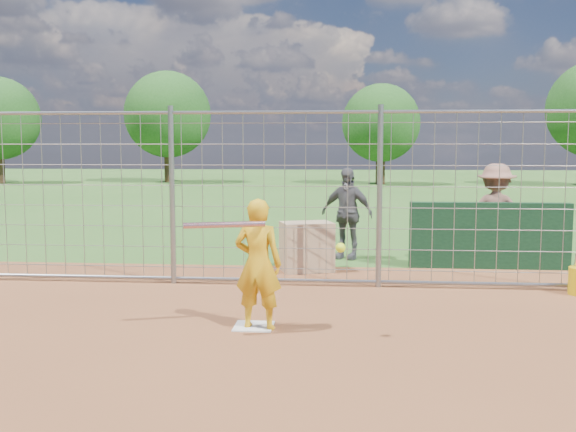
# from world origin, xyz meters

# --- Properties ---
(ground) EXTENTS (100.00, 100.00, 0.00)m
(ground) POSITION_xyz_m (0.00, 0.00, 0.00)
(ground) COLOR #2D591E
(ground) RESTS_ON ground
(home_plate) EXTENTS (0.43, 0.43, 0.02)m
(home_plate) POSITION_xyz_m (0.00, -0.20, 0.01)
(home_plate) COLOR silver
(home_plate) RESTS_ON ground
(dugout_wall) EXTENTS (2.60, 0.20, 1.10)m
(dugout_wall) POSITION_xyz_m (3.40, 3.60, 0.55)
(dugout_wall) COLOR #11381E
(dugout_wall) RESTS_ON ground
(batter) EXTENTS (0.57, 0.42, 1.45)m
(batter) POSITION_xyz_m (0.06, -0.25, 0.73)
(batter) COLOR gold
(batter) RESTS_ON ground
(bystander_b) EXTENTS (1.04, 0.73, 1.64)m
(bystander_b) POSITION_xyz_m (1.05, 4.37, 0.82)
(bystander_b) COLOR #525256
(bystander_b) RESTS_ON ground
(bystander_c) EXTENTS (1.24, 0.89, 1.73)m
(bystander_c) POSITION_xyz_m (3.58, 3.98, 0.86)
(bystander_c) COLOR #8F5F4E
(bystander_c) RESTS_ON ground
(equipment_bin) EXTENTS (0.93, 0.78, 0.80)m
(equipment_bin) POSITION_xyz_m (0.41, 3.12, 0.40)
(equipment_bin) COLOR tan
(equipment_bin) RESTS_ON ground
(equipment_in_play) EXTENTS (1.69, 0.31, 0.31)m
(equipment_in_play) POSITION_xyz_m (0.04, -0.53, 1.14)
(equipment_in_play) COLOR silver
(equipment_in_play) RESTS_ON ground
(backstop_fence) EXTENTS (9.08, 0.08, 2.60)m
(backstop_fence) POSITION_xyz_m (0.00, 2.00, 1.26)
(backstop_fence) COLOR gray
(backstop_fence) RESTS_ON ground
(tree_line) EXTENTS (44.66, 6.72, 6.48)m
(tree_line) POSITION_xyz_m (3.13, 28.13, 3.71)
(tree_line) COLOR #3F2B19
(tree_line) RESTS_ON ground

